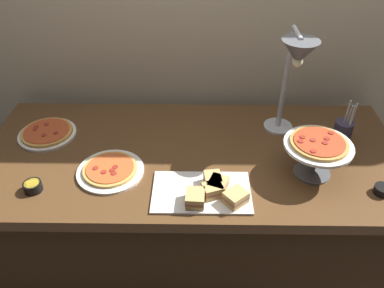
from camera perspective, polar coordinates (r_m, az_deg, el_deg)
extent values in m
plane|color=#4C443D|center=(2.29, 0.07, -16.40)|extent=(8.00, 8.00, 0.00)
cube|color=#C6B593|center=(1.97, 0.29, 18.13)|extent=(4.40, 0.04, 2.40)
cube|color=brown|center=(1.75, 0.09, -1.96)|extent=(1.90, 0.84, 0.05)
cube|color=#3C2715|center=(2.01, 0.08, -10.38)|extent=(1.75, 0.74, 0.71)
cylinder|color=#B7BABF|center=(1.94, 12.59, 2.56)|extent=(0.14, 0.14, 0.01)
cylinder|color=#B7BABF|center=(1.82, 13.65, 9.14)|extent=(0.02, 0.02, 0.49)
cylinder|color=#B7BABF|center=(1.65, 15.35, 15.52)|extent=(0.02, 0.14, 0.02)
cone|color=#595B60|center=(1.61, 15.57, 12.94)|extent=(0.15, 0.15, 0.10)
sphere|color=#F9EAB2|center=(1.63, 15.34, 11.66)|extent=(0.04, 0.04, 0.04)
cylinder|color=white|center=(1.67, -11.97, -3.96)|extent=(0.28, 0.28, 0.01)
cylinder|color=gold|center=(1.66, -12.02, -3.65)|extent=(0.23, 0.23, 0.01)
cylinder|color=#C65628|center=(1.65, -12.05, -3.44)|extent=(0.20, 0.20, 0.00)
cylinder|color=maroon|center=(1.63, -12.92, -4.08)|extent=(0.02, 0.02, 0.00)
cylinder|color=maroon|center=(1.66, -14.11, -3.49)|extent=(0.02, 0.02, 0.00)
cylinder|color=maroon|center=(1.64, -11.72, -3.82)|extent=(0.02, 0.02, 0.00)
cylinder|color=maroon|center=(1.62, -11.50, -4.27)|extent=(0.02, 0.02, 0.00)
cylinder|color=maroon|center=(1.65, -11.28, -3.33)|extent=(0.02, 0.02, 0.00)
cylinder|color=white|center=(1.97, -20.61, 1.37)|extent=(0.27, 0.27, 0.01)
cylinder|color=#C68E42|center=(1.96, -20.68, 1.65)|extent=(0.24, 0.24, 0.01)
cylinder|color=#B74723|center=(1.96, -20.73, 1.84)|extent=(0.21, 0.21, 0.00)
cylinder|color=maroon|center=(2.00, -20.75, 2.73)|extent=(0.02, 0.02, 0.00)
cylinder|color=maroon|center=(1.92, -19.50, 1.57)|extent=(0.02, 0.02, 0.00)
cylinder|color=maroon|center=(2.00, -22.04, 2.41)|extent=(0.02, 0.02, 0.00)
cylinder|color=maroon|center=(1.98, -22.20, 2.05)|extent=(0.02, 0.02, 0.00)
cylinder|color=maroon|center=(1.93, -21.09, 1.23)|extent=(0.02, 0.02, 0.00)
cylinder|color=#595B60|center=(1.67, 17.72, -2.28)|extent=(0.02, 0.02, 0.14)
cylinder|color=#595B60|center=(1.71, 17.31, -4.00)|extent=(0.15, 0.15, 0.01)
cylinder|color=white|center=(1.62, 18.21, -0.20)|extent=(0.28, 0.28, 0.01)
cylinder|color=#C68E42|center=(1.61, 18.29, 0.13)|extent=(0.23, 0.23, 0.01)
cylinder|color=#AD3D1E|center=(1.61, 18.35, 0.36)|extent=(0.20, 0.20, 0.00)
cylinder|color=maroon|center=(1.63, 19.36, 0.77)|extent=(0.02, 0.02, 0.00)
cylinder|color=maroon|center=(1.60, 17.48, 0.54)|extent=(0.02, 0.02, 0.00)
cylinder|color=maroon|center=(1.55, 17.54, -1.02)|extent=(0.02, 0.02, 0.00)
cylinder|color=maroon|center=(1.60, 19.10, 0.17)|extent=(0.02, 0.02, 0.00)
cylinder|color=maroon|center=(1.67, 19.90, 1.57)|extent=(0.02, 0.02, 0.00)
cylinder|color=maroon|center=(1.58, 15.78, 0.39)|extent=(0.02, 0.02, 0.00)
cylinder|color=maroon|center=(1.61, 16.07, 1.00)|extent=(0.02, 0.02, 0.00)
cube|color=white|center=(1.54, 1.42, -7.12)|extent=(0.39, 0.24, 0.01)
cube|color=tan|center=(1.50, 6.44, -8.30)|extent=(0.11, 0.11, 0.02)
cube|color=#9E6642|center=(1.49, 6.48, -7.87)|extent=(0.11, 0.11, 0.01)
cube|color=tan|center=(1.48, 6.52, -7.43)|extent=(0.11, 0.11, 0.02)
cube|color=tan|center=(1.54, 3.84, -6.52)|extent=(0.09, 0.10, 0.02)
cube|color=#9E6642|center=(1.53, 3.86, -6.08)|extent=(0.09, 0.10, 0.01)
cube|color=tan|center=(1.52, 3.88, -5.64)|extent=(0.09, 0.10, 0.02)
cube|color=tan|center=(1.52, 3.05, -7.29)|extent=(0.09, 0.08, 0.02)
cube|color=#9E6642|center=(1.51, 3.07, -6.86)|extent=(0.09, 0.08, 0.01)
cube|color=tan|center=(1.50, 3.09, -6.42)|extent=(0.09, 0.08, 0.02)
cube|color=tan|center=(1.56, 3.06, -5.81)|extent=(0.07, 0.08, 0.02)
cube|color=#9E6642|center=(1.55, 3.08, -5.38)|extent=(0.07, 0.08, 0.01)
cube|color=tan|center=(1.54, 3.10, -4.94)|extent=(0.07, 0.08, 0.02)
cube|color=tan|center=(1.49, 0.46, -8.46)|extent=(0.08, 0.09, 0.02)
cube|color=#9E6642|center=(1.47, 0.46, -8.02)|extent=(0.08, 0.09, 0.01)
cube|color=tan|center=(1.46, 0.46, -7.58)|extent=(0.08, 0.09, 0.02)
cylinder|color=black|center=(1.67, -22.49, -5.84)|extent=(0.07, 0.07, 0.04)
cylinder|color=gold|center=(1.66, -22.63, -5.42)|extent=(0.06, 0.06, 0.01)
cylinder|color=black|center=(1.71, 26.37, -6.11)|extent=(0.07, 0.07, 0.03)
cylinder|color=maroon|center=(1.70, 26.49, -5.78)|extent=(0.06, 0.06, 0.01)
cylinder|color=#383347|center=(1.90, 21.35, 1.64)|extent=(0.08, 0.08, 0.11)
cylinder|color=#B7BABF|center=(1.87, 21.98, 3.13)|extent=(0.02, 0.01, 0.17)
cylinder|color=#B7BABF|center=(1.86, 22.48, 3.03)|extent=(0.02, 0.03, 0.18)
cylinder|color=#B7BABF|center=(1.86, 22.30, 3.02)|extent=(0.01, 0.02, 0.17)
cylinder|color=#B7BABF|center=(1.85, 21.72, 3.47)|extent=(0.01, 0.02, 0.20)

